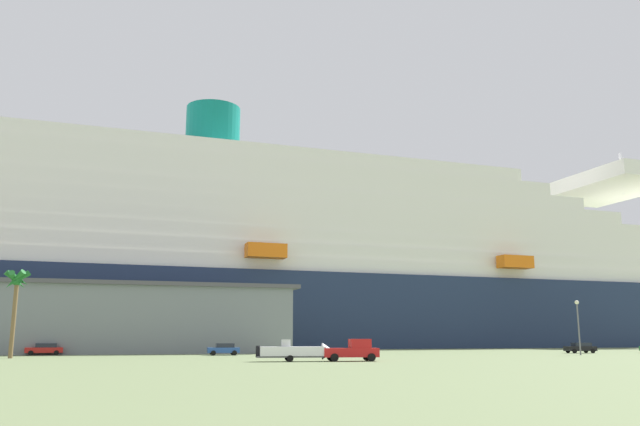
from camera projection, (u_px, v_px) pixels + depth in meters
ground_plane at (293, 351)px, 110.37m from camera, size 600.00×600.00×0.00m
cruise_ship at (364, 273)px, 153.18m from camera, size 297.52×57.91×61.44m
terminal_building at (103, 319)px, 100.72m from camera, size 58.64×26.28×10.33m
pickup_truck at (353, 351)px, 64.90m from camera, size 5.75×2.66×2.20m
small_boat_on_trailer at (299, 352)px, 64.00m from camera, size 8.98×2.35×2.15m
palm_tree at (16, 287)px, 75.13m from camera, size 3.18×2.96×10.13m
street_lamp at (578, 319)px, 88.36m from camera, size 0.56×0.56×7.39m
parked_car_red_hatchback at (45, 349)px, 86.71m from camera, size 4.94×2.59×1.58m
parked_car_blue_suv at (224, 349)px, 86.38m from camera, size 4.23×2.09×1.58m
parked_car_black_coupe at (580, 348)px, 98.51m from camera, size 4.70×2.41×1.58m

